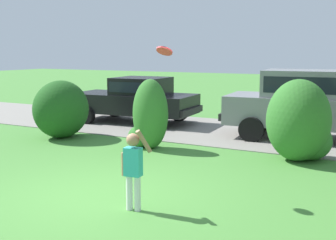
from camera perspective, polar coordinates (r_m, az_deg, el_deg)
name	(u,v)px	position (r m, az deg, el deg)	size (l,w,h in m)	color
ground_plane	(98,195)	(7.67, -9.16, -9.64)	(80.00, 80.00, 0.00)	#478438
driveway_strip	(231,132)	(13.35, 8.20, -1.57)	(28.00, 4.40, 0.02)	gray
shrub_near_tree	(61,109)	(12.67, -13.78, 1.37)	(1.43, 1.70, 1.62)	#1E511C
shrub_centre_left	(149,118)	(10.93, -2.52, 0.33)	(1.09, 0.79, 1.76)	#33702B
shrub_centre	(301,124)	(10.12, 16.92, -0.55)	(1.42, 1.39, 1.83)	#33702B
parked_sedan	(136,98)	(14.90, -4.23, 2.85)	(4.51, 2.31, 1.56)	black
parked_suv	(310,101)	(12.61, 18.05, 2.37)	(4.84, 2.40, 1.92)	gray
child_thrower	(133,165)	(6.70, -4.57, -5.90)	(0.44, 0.29, 1.29)	white
frisbee	(164,51)	(7.38, -0.47, 9.01)	(0.28, 0.25, 0.17)	red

